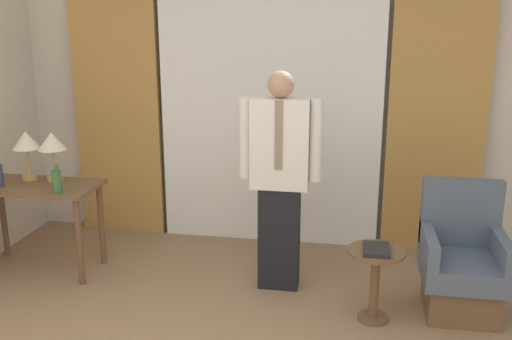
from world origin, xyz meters
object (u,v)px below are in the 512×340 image
table_lamp_left (26,143)px  side_table (375,273)px  bottle_near_edge (57,181)px  book (376,249)px  armchair (461,267)px  desk (36,199)px  table_lamp_right (52,144)px  person (280,174)px

table_lamp_left → side_table: size_ratio=0.78×
bottle_near_edge → side_table: (2.47, -0.21, -0.49)m
book → side_table: bearing=81.1°
armchair → side_table: size_ratio=1.76×
bottle_near_edge → side_table: size_ratio=0.42×
desk → table_lamp_right: size_ratio=2.51×
armchair → book: bearing=-156.0°
table_lamp_left → person: person is taller
desk → person: 2.06m
desk → table_lamp_left: (-0.12, 0.13, 0.45)m
table_lamp_left → armchair: (3.51, -0.25, -0.73)m
desk → armchair: bearing=-2.1°
desk → table_lamp_left: size_ratio=2.51×
person → book: (0.73, -0.43, -0.39)m
table_lamp_left → table_lamp_right: bearing=0.0°
table_lamp_left → person: size_ratio=0.24×
desk → table_lamp_right: bearing=48.7°
table_lamp_right → side_table: 2.80m
desk → side_table: (2.77, -0.38, -0.26)m
table_lamp_left → book: table_lamp_left is taller
side_table → person: bearing=151.1°
person → desk: bearing=-179.2°
table_lamp_left → person: (2.15, -0.10, -0.14)m
table_lamp_right → book: 2.76m
table_lamp_left → desk: bearing=-48.7°
table_lamp_left → side_table: table_lamp_left is taller
armchair → book: 0.72m
bottle_near_edge → side_table: bearing=-4.8°
desk → bottle_near_edge: bottle_near_edge is taller
table_lamp_left → book: (2.88, -0.53, -0.52)m
bottle_near_edge → person: bearing=6.4°
armchair → desk: bearing=177.9°
desk → book: size_ratio=4.33×
armchair → person: bearing=173.6°
desk → side_table: 2.81m
table_lamp_left → bottle_near_edge: (0.42, -0.30, -0.22)m
table_lamp_right → bottle_near_edge: (0.19, -0.30, -0.22)m
desk → bottle_near_edge: bearing=-29.0°
book → armchair: bearing=24.0°
desk → book: (2.77, -0.40, -0.08)m
person → armchair: size_ratio=1.82×
table_lamp_right → person: (1.92, -0.10, -0.14)m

